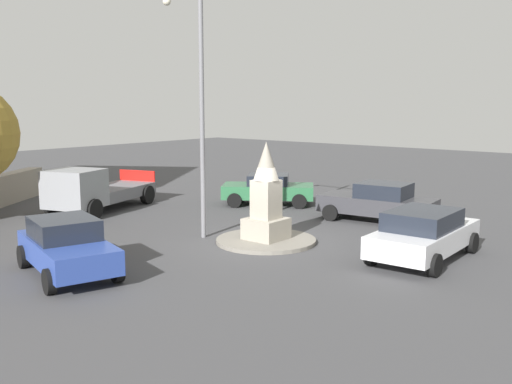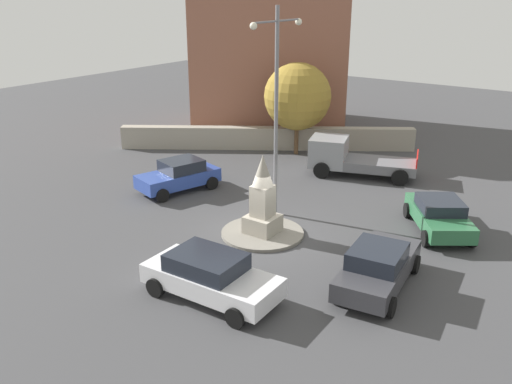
{
  "view_description": "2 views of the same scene",
  "coord_description": "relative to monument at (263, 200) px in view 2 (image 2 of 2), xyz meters",
  "views": [
    {
      "loc": [
        -11.67,
        14.63,
        4.61
      ],
      "look_at": [
        -0.2,
        0.77,
        1.8
      ],
      "focal_mm": 40.82,
      "sensor_mm": 36.0,
      "label": 1
    },
    {
      "loc": [
        -16.55,
        -11.31,
        9.3
      ],
      "look_at": [
        -0.14,
        0.22,
        1.81
      ],
      "focal_mm": 38.65,
      "sensor_mm": 36.0,
      "label": 2
    }
  ],
  "objects": [
    {
      "name": "ground_plane",
      "position": [
        0.0,
        0.0,
        -1.5
      ],
      "size": [
        80.0,
        80.0,
        0.0
      ],
      "primitive_type": "plane",
      "color": "#424244"
    },
    {
      "name": "traffic_island",
      "position": [
        0.0,
        0.0,
        -1.44
      ],
      "size": [
        3.3,
        3.3,
        0.13
      ],
      "primitive_type": "cylinder",
      "color": "gray",
      "rests_on": "ground"
    },
    {
      "name": "monument",
      "position": [
        0.0,
        0.0,
        0.0
      ],
      "size": [
        1.2,
        1.2,
        3.2
      ],
      "color": "#9E9687",
      "rests_on": "traffic_island"
    },
    {
      "name": "streetlamp",
      "position": [
        2.11,
        0.79,
        3.65
      ],
      "size": [
        3.47,
        0.28,
        8.65
      ],
      "color": "slate",
      "rests_on": "ground"
    },
    {
      "name": "car_blue_far_side",
      "position": [
        1.9,
        6.19,
        -0.73
      ],
      "size": [
        4.23,
        2.79,
        1.51
      ],
      "color": "#2D479E",
      "rests_on": "ground"
    },
    {
      "name": "car_green_passing",
      "position": [
        4.36,
        -5.61,
        -0.78
      ],
      "size": [
        4.32,
        3.73,
        1.38
      ],
      "color": "#2D6B42",
      "rests_on": "ground"
    },
    {
      "name": "car_dark_grey_near_island",
      "position": [
        -1.23,
        -5.41,
        -0.73
      ],
      "size": [
        4.58,
        2.37,
        1.52
      ],
      "color": "#38383D",
      "rests_on": "ground"
    },
    {
      "name": "car_white_waiting",
      "position": [
        -4.86,
        -1.34,
        -0.72
      ],
      "size": [
        2.18,
        4.51,
        1.49
      ],
      "color": "silver",
      "rests_on": "ground"
    },
    {
      "name": "truck_grey_parked_left",
      "position": [
        8.84,
        0.52,
        -0.57
      ],
      "size": [
        3.63,
        5.8,
        1.93
      ],
      "color": "gray",
      "rests_on": "ground"
    },
    {
      "name": "stone_boundary_wall",
      "position": [
        10.42,
        6.82,
        -0.83
      ],
      "size": [
        10.29,
        15.22,
        1.35
      ],
      "primitive_type": "cube",
      "rotation": [
        0.0,
        0.0,
        2.15
      ],
      "color": "#9E9687",
      "rests_on": "ground"
    },
    {
      "name": "corner_building",
      "position": [
        15.37,
        10.05,
        4.07
      ],
      "size": [
        12.72,
        12.98,
        11.15
      ],
      "primitive_type": "cube",
      "rotation": [
        0.0,
        0.0,
        2.15
      ],
      "color": "#935B47",
      "rests_on": "ground"
    },
    {
      "name": "tree_near_wall",
      "position": [
        10.53,
        4.81,
        1.9
      ],
      "size": [
        3.86,
        3.86,
        5.34
      ],
      "color": "brown",
      "rests_on": "ground"
    }
  ]
}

